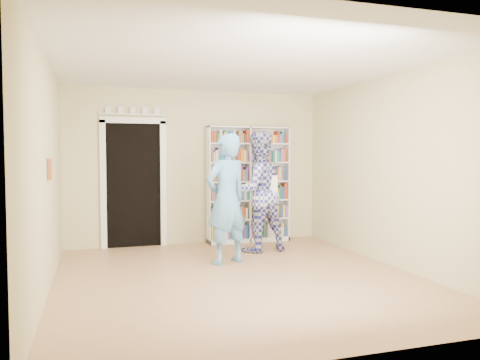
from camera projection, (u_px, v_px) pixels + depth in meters
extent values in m
plane|color=#AA7C52|center=(239.00, 278.00, 5.96)|extent=(5.00, 5.00, 0.00)
plane|color=white|center=(238.00, 64.00, 5.81)|extent=(5.00, 5.00, 0.00)
plane|color=beige|center=(197.00, 167.00, 8.27)|extent=(4.50, 0.00, 4.50)
plane|color=beige|center=(46.00, 174.00, 5.22)|extent=(0.00, 5.00, 5.00)
plane|color=beige|center=(392.00, 170.00, 6.55)|extent=(0.00, 5.00, 5.00)
cube|color=white|center=(248.00, 185.00, 8.40)|extent=(1.51, 0.28, 2.07)
cube|color=white|center=(248.00, 185.00, 8.40)|extent=(0.02, 0.28, 2.07)
cube|color=black|center=(134.00, 185.00, 7.94)|extent=(0.90, 0.03, 2.10)
cube|color=white|center=(103.00, 186.00, 7.78)|extent=(0.10, 0.06, 2.20)
cube|color=white|center=(163.00, 185.00, 8.08)|extent=(0.10, 0.06, 2.20)
cube|color=white|center=(133.00, 120.00, 7.87)|extent=(1.10, 0.06, 0.10)
cube|color=white|center=(133.00, 114.00, 7.86)|extent=(1.10, 0.08, 0.02)
cube|color=brown|center=(50.00, 169.00, 5.41)|extent=(0.03, 0.25, 0.25)
imported|color=#5C98CD|center=(227.00, 199.00, 6.71)|extent=(0.80, 0.67, 1.87)
imported|color=navy|center=(258.00, 192.00, 7.57)|extent=(1.04, 0.86, 1.94)
cube|color=white|center=(270.00, 186.00, 7.37)|extent=(0.23, 0.04, 0.32)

